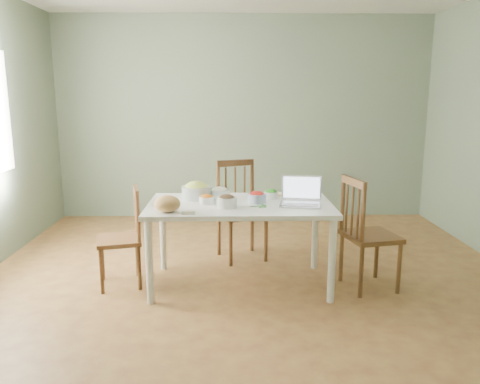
{
  "coord_description": "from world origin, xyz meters",
  "views": [
    {
      "loc": [
        -0.17,
        -3.92,
        1.66
      ],
      "look_at": [
        -0.09,
        0.05,
        0.84
      ],
      "focal_mm": 35.23,
      "sensor_mm": 36.0,
      "label": 1
    }
  ],
  "objects_px": {
    "chair_left": "(119,237)",
    "bread_boule": "(167,204)",
    "chair_far": "(242,211)",
    "bowl_squash": "(196,190)",
    "chair_right": "(371,233)",
    "laptop": "(301,192)",
    "dining_table": "(240,244)"
  },
  "relations": [
    {
      "from": "chair_left",
      "to": "bread_boule",
      "type": "xyz_separation_m",
      "value": [
        0.48,
        -0.31,
        0.37
      ]
    },
    {
      "from": "chair_far",
      "to": "chair_left",
      "type": "relative_size",
      "value": 1.15
    },
    {
      "from": "chair_far",
      "to": "bowl_squash",
      "type": "bearing_deg",
      "value": -150.48
    },
    {
      "from": "chair_left",
      "to": "chair_right",
      "type": "bearing_deg",
      "value": 73.38
    },
    {
      "from": "chair_right",
      "to": "chair_far",
      "type": "bearing_deg",
      "value": 42.19
    },
    {
      "from": "chair_right",
      "to": "bread_boule",
      "type": "xyz_separation_m",
      "value": [
        -1.72,
        -0.21,
        0.32
      ]
    },
    {
      "from": "bread_boule",
      "to": "chair_right",
      "type": "bearing_deg",
      "value": 6.91
    },
    {
      "from": "chair_far",
      "to": "bowl_squash",
      "type": "distance_m",
      "value": 0.73
    },
    {
      "from": "chair_far",
      "to": "chair_left",
      "type": "bearing_deg",
      "value": -168.57
    },
    {
      "from": "chair_left",
      "to": "bowl_squash",
      "type": "xyz_separation_m",
      "value": [
        0.68,
        0.18,
        0.38
      ]
    },
    {
      "from": "laptop",
      "to": "dining_table",
      "type": "bearing_deg",
      "value": 179.91
    },
    {
      "from": "bread_boule",
      "to": "bowl_squash",
      "type": "relative_size",
      "value": 0.78
    },
    {
      "from": "chair_far",
      "to": "chair_right",
      "type": "distance_m",
      "value": 1.34
    },
    {
      "from": "chair_left",
      "to": "laptop",
      "type": "xyz_separation_m",
      "value": [
        1.58,
        -0.11,
        0.43
      ]
    },
    {
      "from": "dining_table",
      "to": "bowl_squash",
      "type": "xyz_separation_m",
      "value": [
        -0.39,
        0.19,
        0.45
      ]
    },
    {
      "from": "chair_left",
      "to": "bread_boule",
      "type": "relative_size",
      "value": 4.22
    },
    {
      "from": "dining_table",
      "to": "bread_boule",
      "type": "relative_size",
      "value": 7.64
    },
    {
      "from": "chair_far",
      "to": "bread_boule",
      "type": "xyz_separation_m",
      "value": [
        -0.62,
        -0.98,
        0.31
      ]
    },
    {
      "from": "dining_table",
      "to": "laptop",
      "type": "height_order",
      "value": "laptop"
    },
    {
      "from": "bread_boule",
      "to": "laptop",
      "type": "xyz_separation_m",
      "value": [
        1.1,
        0.2,
        0.05
      ]
    },
    {
      "from": "dining_table",
      "to": "chair_far",
      "type": "distance_m",
      "value": 0.7
    },
    {
      "from": "chair_right",
      "to": "bread_boule",
      "type": "bearing_deg",
      "value": 84.43
    },
    {
      "from": "chair_far",
      "to": "chair_left",
      "type": "distance_m",
      "value": 1.29
    },
    {
      "from": "bowl_squash",
      "to": "bread_boule",
      "type": "bearing_deg",
      "value": -112.26
    },
    {
      "from": "chair_far",
      "to": "laptop",
      "type": "bearing_deg",
      "value": -78.97
    },
    {
      "from": "bread_boule",
      "to": "laptop",
      "type": "relative_size",
      "value": 0.6
    },
    {
      "from": "bowl_squash",
      "to": "chair_far",
      "type": "bearing_deg",
      "value": 49.79
    },
    {
      "from": "chair_right",
      "to": "laptop",
      "type": "height_order",
      "value": "same"
    },
    {
      "from": "dining_table",
      "to": "laptop",
      "type": "bearing_deg",
      "value": -10.59
    },
    {
      "from": "dining_table",
      "to": "chair_far",
      "type": "xyz_separation_m",
      "value": [
        0.03,
        0.69,
        0.13
      ]
    },
    {
      "from": "chair_right",
      "to": "dining_table",
      "type": "bearing_deg",
      "value": 73.2
    },
    {
      "from": "dining_table",
      "to": "chair_left",
      "type": "height_order",
      "value": "chair_left"
    }
  ]
}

